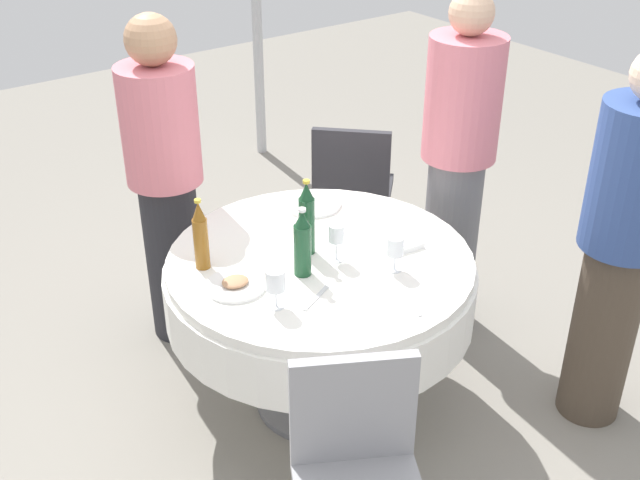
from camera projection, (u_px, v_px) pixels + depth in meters
ground_plane at (320, 400)px, 3.49m from camera, size 10.00×10.00×0.00m
dining_table at (320, 289)px, 3.20m from camera, size 1.25×1.25×0.74m
bottle_dark_green_west at (307, 219)px, 3.08m from camera, size 0.06×0.06×0.32m
bottle_amber_left at (201, 236)px, 2.99m from camera, size 0.06×0.06×0.29m
bottle_dark_green_rear at (302, 244)px, 2.95m from camera, size 0.07×0.07×0.28m
wine_glass_far at (395, 248)px, 2.99m from camera, size 0.07×0.07×0.14m
wine_glass_east at (336, 235)px, 3.04m from camera, size 0.06×0.06×0.16m
wine_glass_near at (275, 282)px, 2.77m from camera, size 0.07×0.07×0.15m
plate_north at (312, 204)px, 3.50m from camera, size 0.26×0.26×0.02m
plate_inner at (235, 285)px, 2.92m from camera, size 0.23×0.23×0.04m
knife_left at (316, 298)px, 2.87m from camera, size 0.17×0.09×0.00m
fork_rear at (407, 303)px, 2.84m from camera, size 0.05×0.18×0.00m
folded_napkin at (398, 242)px, 3.20m from camera, size 0.17×0.17×0.02m
person_west at (622, 242)px, 3.03m from camera, size 0.34×0.34×1.60m
person_left at (166, 180)px, 3.54m from camera, size 0.34×0.34×1.57m
person_rear at (457, 164)px, 3.61m from camera, size 0.34×0.34×1.64m
chair_near at (358, 468)px, 2.45m from camera, size 0.54×0.54×0.87m
chair_outer at (353, 185)px, 4.18m from camera, size 0.57×0.57×0.87m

